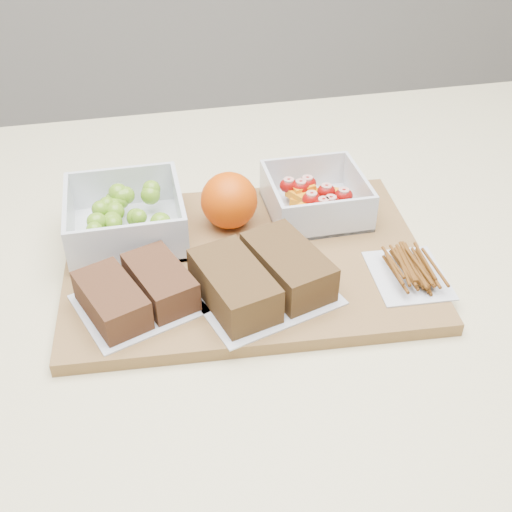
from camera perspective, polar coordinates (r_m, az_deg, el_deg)
The scene contains 8 objects.
counter at distance 1.11m, azimuth 0.07°, elevation -19.33°, with size 1.20×0.90×0.90m, color beige.
cutting_board at distance 0.76m, azimuth -0.93°, elevation -0.41°, with size 0.42×0.30×0.02m, color olive.
grape_container at distance 0.80m, azimuth -11.47°, elevation 3.40°, with size 0.14×0.14×0.06m.
fruit_container at distance 0.83m, azimuth 5.28°, elevation 5.06°, with size 0.12×0.12×0.05m.
orange at distance 0.79m, azimuth -2.41°, elevation 4.96°, with size 0.07×0.07×0.07m, color #DB4B05.
sandwich_bag_left at distance 0.69m, azimuth -10.58°, elevation -3.14°, with size 0.15×0.14×0.04m.
sandwich_bag_center at distance 0.69m, azimuth 0.48°, elevation -1.84°, with size 0.18×0.16×0.04m.
pretzel_bag at distance 0.74m, azimuth 13.48°, elevation -1.08°, with size 0.09×0.10×0.02m.
Camera 1 is at (-0.13, -0.60, 1.37)m, focal length 45.00 mm.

